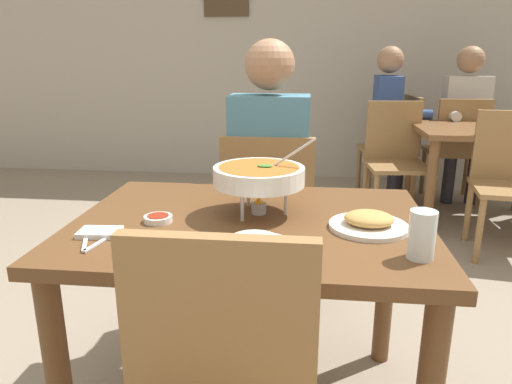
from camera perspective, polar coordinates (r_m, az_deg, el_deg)
The scene contains 19 objects.
cafe_rear_partition at distance 4.92m, azimuth 4.57°, elevation 19.29°, with size 10.00×0.10×3.00m, color #BCB2A3.
dining_table_main at distance 1.56m, azimuth -0.61°, elevation -7.43°, with size 1.13×0.83×0.73m.
chair_diner_main at distance 2.25m, azimuth 1.56°, elevation -2.70°, with size 0.44×0.44×0.90m.
diner_main at distance 2.22m, azimuth 1.68°, elevation 3.35°, with size 0.40×0.45×1.31m.
curry_bowl at distance 1.54m, azimuth 0.36°, elevation 1.94°, with size 0.33×0.30×0.26m.
rice_plate at distance 1.27m, azimuth -0.16°, elevation -6.50°, with size 0.24×0.24×0.06m.
appetizer_plate at distance 1.48m, azimuth 13.48°, elevation -3.61°, with size 0.24×0.24×0.06m.
sauce_dish at distance 1.53m, azimuth -11.75°, elevation -3.15°, with size 0.09×0.09×0.02m.
napkin_folded at distance 1.47m, azimuth -18.38°, elevation -4.67°, with size 0.12×0.08×0.02m, color white.
fork_utensil at distance 1.43m, azimuth -19.91°, elevation -5.47°, with size 0.01×0.17×0.01m, color silver.
spoon_utensil at distance 1.41m, azimuth -18.08°, elevation -5.61°, with size 0.01×0.17×0.01m, color silver.
drink_glass at distance 1.29m, azimuth 19.41°, elevation -5.20°, with size 0.07×0.07×0.13m.
dining_table_far at distance 3.86m, azimuth 25.93°, elevation 5.15°, with size 1.00×0.80×0.73m.
chair_bg_middle at distance 4.31m, azimuth 23.21°, elevation 5.23°, with size 0.44×0.44×0.90m.
chair_bg_right at distance 4.33m, azimuth 16.81°, elevation 5.89°, with size 0.49×0.49×0.90m.
chair_bg_corner at distance 3.40m, azimuth 28.28°, elevation 1.91°, with size 0.49×0.49×0.90m.
chair_bg_window at distance 3.77m, azimuth 16.47°, elevation 4.45°, with size 0.48×0.48×0.90m.
patron_bg_middle at distance 4.39m, azimuth 24.02°, elevation 8.44°, with size 0.40×0.45×1.31m.
patron_bg_right at distance 4.24m, azimuth 15.99°, elevation 8.99°, with size 0.45×0.40×1.31m.
Camera 1 is at (0.17, -1.42, 1.24)m, focal length 33.05 mm.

